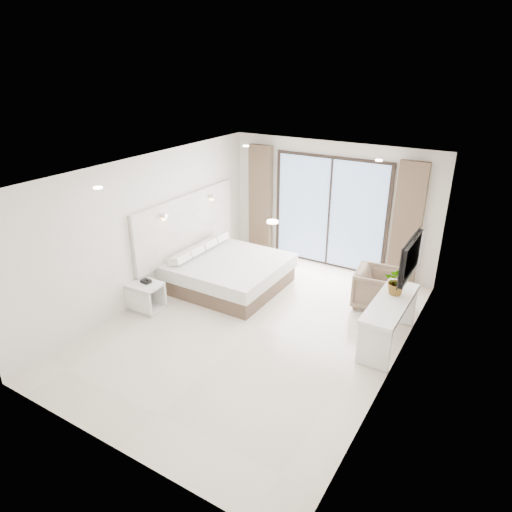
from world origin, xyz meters
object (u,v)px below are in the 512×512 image
Objects in this scene: nightstand at (146,297)px; bed at (228,272)px; armchair at (378,287)px; console_desk at (390,313)px.

bed is at bearing 61.59° from nightstand.
armchair is at bearing 15.02° from bed.
console_desk is at bearing -6.04° from bed.
console_desk reaches higher than nightstand.
armchair is at bearing 30.42° from nightstand.
armchair reaches higher than console_desk.
console_desk reaches higher than bed.
nightstand is (-0.75, -1.54, -0.04)m from bed.
console_desk is 1.23m from armchair.
bed is 1.71m from nightstand.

